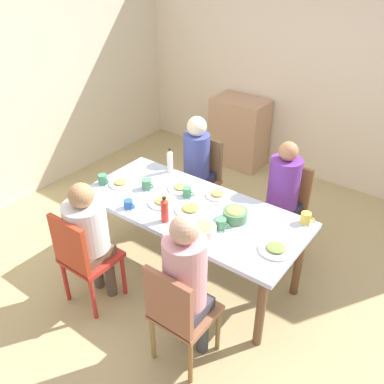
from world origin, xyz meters
name	(u,v)px	position (x,y,z in m)	size (l,w,h in m)	color
ground_plane	(192,272)	(0.00, 0.00, 0.00)	(5.73, 5.73, 0.00)	tan
wall_back	(316,73)	(0.00, 2.43, 1.30)	(5.02, 0.12, 2.60)	beige
wall_left	(8,86)	(-2.45, 0.00, 1.30)	(0.12, 4.98, 2.60)	beige
dining_table	(192,215)	(0.00, 0.00, 0.65)	(1.94, 0.86, 0.73)	silver
chair_0	(201,175)	(-0.48, 0.81, 0.51)	(0.40, 0.40, 0.90)	#915C3A
person_0	(196,162)	(-0.48, 0.72, 0.70)	(0.30, 0.30, 1.19)	#2E3844
chair_1	(284,205)	(0.48, 0.81, 0.51)	(0.40, 0.40, 0.90)	brown
person_1	(282,192)	(0.48, 0.72, 0.70)	(0.30, 0.30, 1.19)	#2D3649
chair_2	(178,312)	(0.48, -0.81, 0.51)	(0.40, 0.40, 0.90)	#945E40
person_2	(186,279)	(0.48, -0.72, 0.74)	(0.30, 0.30, 1.26)	#3D3838
chair_3	(83,256)	(-0.48, -0.81, 0.51)	(0.40, 0.40, 0.90)	#B62B23
person_3	(88,232)	(-0.48, -0.72, 0.69)	(0.33, 0.33, 1.14)	brown
plate_0	(191,209)	(0.02, -0.05, 0.75)	(0.26, 0.26, 0.04)	silver
plate_1	(121,183)	(-0.74, -0.09, 0.75)	(0.21, 0.21, 0.04)	silver
plate_2	(163,202)	(-0.24, -0.10, 0.75)	(0.25, 0.25, 0.04)	white
plate_3	(276,249)	(0.82, -0.09, 0.75)	(0.26, 0.26, 0.04)	silver
plate_4	(217,195)	(0.07, 0.27, 0.75)	(0.20, 0.20, 0.04)	silver
plate_5	(182,188)	(-0.25, 0.18, 0.75)	(0.24, 0.24, 0.04)	white
bowl_0	(204,229)	(0.29, -0.24, 0.78)	(0.19, 0.19, 0.09)	beige
bowl_1	(235,214)	(0.38, 0.06, 0.79)	(0.20, 0.20, 0.11)	#508154
cup_0	(129,204)	(-0.42, -0.32, 0.77)	(0.11, 0.08, 0.07)	#2C57A0
cup_1	(147,184)	(-0.50, 0.00, 0.78)	(0.13, 0.09, 0.09)	#4E8664
cup_2	(187,192)	(-0.13, 0.11, 0.78)	(0.11, 0.08, 0.09)	#479066
cup_3	(103,179)	(-0.88, -0.18, 0.78)	(0.12, 0.08, 0.09)	#42855F
cup_4	(221,224)	(0.36, -0.10, 0.78)	(0.12, 0.08, 0.09)	#519365
cup_5	(306,218)	(0.85, 0.36, 0.78)	(0.12, 0.08, 0.09)	#E7C347
bottle_0	(165,210)	(-0.06, -0.29, 0.84)	(0.06, 0.06, 0.22)	red
bottle_1	(170,161)	(-0.53, 0.37, 0.85)	(0.06, 0.06, 0.24)	silver
side_cabinet	(239,132)	(-0.81, 2.13, 0.45)	(0.70, 0.44, 0.90)	tan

